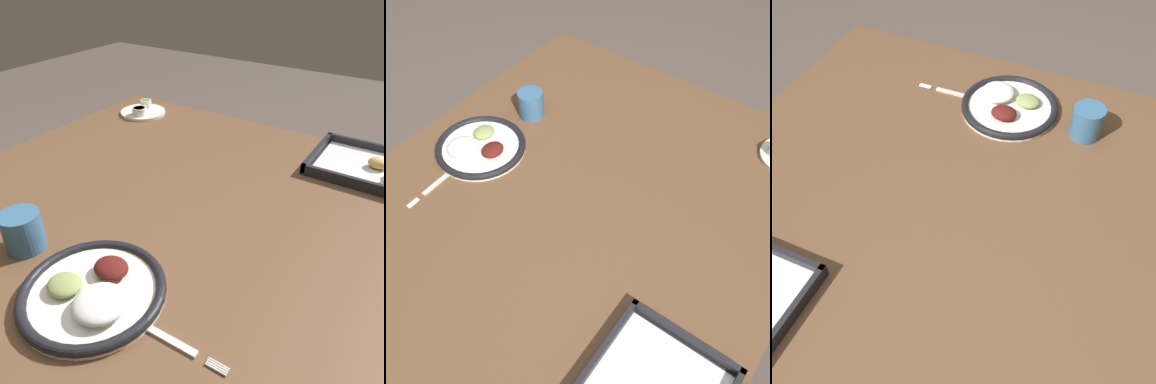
{
  "view_description": "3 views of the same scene",
  "coord_description": "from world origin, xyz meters",
  "views": [
    {
      "loc": [
        0.41,
        -0.62,
        1.21
      ],
      "look_at": [
        0.01,
        0.0,
        0.73
      ],
      "focal_mm": 35.0,
      "sensor_mm": 36.0,
      "label": 1
    },
    {
      "loc": [
        0.61,
        0.44,
        1.6
      ],
      "look_at": [
        0.01,
        0.0,
        0.73
      ],
      "focal_mm": 42.0,
      "sensor_mm": 36.0,
      "label": 2
    },
    {
      "loc": [
        -0.24,
        0.58,
        1.48
      ],
      "look_at": [
        0.01,
        0.0,
        0.73
      ],
      "focal_mm": 42.0,
      "sensor_mm": 36.0,
      "label": 3
    }
  ],
  "objects": [
    {
      "name": "fork",
      "position": [
        0.18,
        -0.34,
        0.7
      ],
      "size": [
        0.2,
        0.02,
        0.0
      ],
      "rotation": [
        0.0,
        0.0,
        0.03
      ],
      "color": "silver",
      "rests_on": "dining_table"
    },
    {
      "name": "dinner_plate",
      "position": [
        0.02,
        -0.34,
        0.71
      ],
      "size": [
        0.26,
        0.26,
        0.04
      ],
      "color": "white",
      "rests_on": "dining_table"
    },
    {
      "name": "drinking_cup",
      "position": [
        -0.19,
        -0.32,
        0.74
      ],
      "size": [
        0.08,
        0.08,
        0.08
      ],
      "color": "#38668E",
      "rests_on": "dining_table"
    },
    {
      "name": "dining_table",
      "position": [
        0.0,
        0.0,
        0.62
      ],
      "size": [
        1.26,
        1.09,
        0.7
      ],
      "color": "brown",
      "rests_on": "ground_plane"
    },
    {
      "name": "ground_plane",
      "position": [
        0.0,
        0.0,
        0.0
      ],
      "size": [
        8.0,
        8.0,
        0.0
      ],
      "primitive_type": "plane",
      "color": "#564C44"
    }
  ]
}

